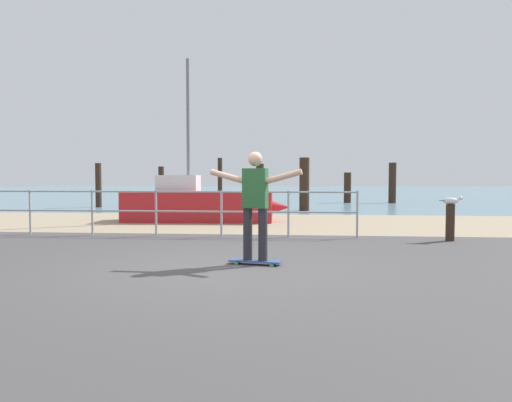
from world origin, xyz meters
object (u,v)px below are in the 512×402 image
(skateboarder, at_px, (255,199))
(bollard_short, at_px, (450,223))
(sailboat, at_px, (204,205))
(skateboard, at_px, (255,261))
(seagull, at_px, (451,201))

(skateboarder, distance_m, bollard_short, 4.91)
(skateboarder, xyz_separation_m, bollard_short, (3.78, 3.07, -0.63))
(sailboat, height_order, skateboard, sailboat)
(sailboat, height_order, skateboarder, sailboat)
(skateboard, relative_size, skateboarder, 0.50)
(skateboard, xyz_separation_m, skateboarder, (-0.00, 0.00, 0.95))
(sailboat, distance_m, skateboard, 7.34)
(seagull, bearing_deg, bollard_short, 178.13)
(sailboat, height_order, bollard_short, sailboat)
(skateboard, height_order, skateboarder, skateboarder)
(sailboat, height_order, seagull, sailboat)
(skateboard, xyz_separation_m, seagull, (3.80, 3.07, 0.79))
(bollard_short, bearing_deg, sailboat, 146.82)
(skateboard, distance_m, seagull, 4.95)
(skateboarder, bearing_deg, seagull, 38.89)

